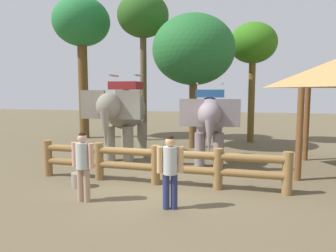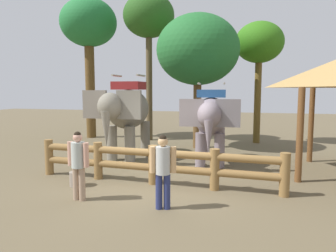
{
  "view_description": "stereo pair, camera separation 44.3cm",
  "coord_description": "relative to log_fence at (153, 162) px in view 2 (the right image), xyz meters",
  "views": [
    {
      "loc": [
        2.08,
        -7.79,
        2.49
      ],
      "look_at": [
        0.0,
        1.79,
        1.4
      ],
      "focal_mm": 33.76,
      "sensor_mm": 36.0,
      "label": 1
    },
    {
      "loc": [
        2.51,
        -7.69,
        2.49
      ],
      "look_at": [
        0.0,
        1.79,
        1.4
      ],
      "focal_mm": 33.76,
      "sensor_mm": 36.0,
      "label": 2
    }
  ],
  "objects": [
    {
      "name": "tree_back_center",
      "position": [
        -2.49,
        7.3,
        5.44
      ],
      "size": [
        2.52,
        2.52,
        7.24
      ],
      "color": "brown",
      "rests_on": "ground"
    },
    {
      "name": "log_fence",
      "position": [
        0.0,
        0.0,
        0.0
      ],
      "size": [
        6.87,
        0.57,
        1.05
      ],
      "color": "olive",
      "rests_on": "ground"
    },
    {
      "name": "elephant_center",
      "position": [
        1.18,
        2.83,
        0.95
      ],
      "size": [
        1.84,
        3.25,
        2.77
      ],
      "color": "gray",
      "rests_on": "ground"
    },
    {
      "name": "elephant_near_left",
      "position": [
        -1.97,
        3.04,
        1.14
      ],
      "size": [
        2.06,
        3.59,
        3.1
      ],
      "color": "gray",
      "rests_on": "ground"
    },
    {
      "name": "ground_plane",
      "position": [
        0.0,
        -0.21,
        -0.6
      ],
      "size": [
        60.0,
        60.0,
        0.0
      ],
      "primitive_type": "plane",
      "color": "brown"
    },
    {
      "name": "tourist_woman_in_black",
      "position": [
        -1.25,
        -1.63,
        0.31
      ],
      "size": [
        0.56,
        0.35,
        1.59
      ],
      "color": "tan",
      "rests_on": "ground"
    },
    {
      "name": "feed_bucket",
      "position": [
        -1.89,
        -0.68,
        -0.42
      ],
      "size": [
        0.38,
        0.38,
        0.38
      ],
      "color": "gray",
      "rests_on": "ground"
    },
    {
      "name": "tree_far_left",
      "position": [
        2.78,
        7.79,
        4.04
      ],
      "size": [
        2.25,
        2.25,
        5.71
      ],
      "color": "brown",
      "rests_on": "ground"
    },
    {
      "name": "tree_deep_back",
      "position": [
        0.22,
        5.72,
        3.62
      ],
      "size": [
        3.54,
        3.54,
        5.75
      ],
      "color": "brown",
      "rests_on": "ground"
    },
    {
      "name": "tree_far_right",
      "position": [
        -5.82,
        7.37,
        5.24
      ],
      "size": [
        2.93,
        2.93,
        7.28
      ],
      "color": "brown",
      "rests_on": "ground"
    },
    {
      "name": "tourist_man_in_blue",
      "position": [
        0.75,
        -1.67,
        0.31
      ],
      "size": [
        0.55,
        0.37,
        1.58
      ],
      "color": "navy",
      "rests_on": "ground"
    }
  ]
}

